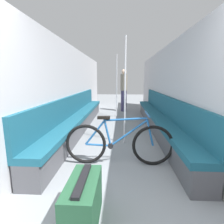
% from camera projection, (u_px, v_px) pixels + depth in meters
% --- Properties ---
extents(wall_left, '(0.10, 10.15, 2.28)m').
position_uv_depth(wall_left, '(68.00, 89.00, 4.59)').
color(wall_left, '#B2B2B7').
rests_on(wall_left, ground).
extents(wall_right, '(0.10, 10.15, 2.28)m').
position_uv_depth(wall_right, '(170.00, 89.00, 4.45)').
color(wall_right, '#B2B2B7').
rests_on(wall_right, ground).
extents(bench_seat_row_left, '(0.41, 5.51, 0.97)m').
position_uv_depth(bench_seat_row_left, '(79.00, 119.00, 4.78)').
color(bench_seat_row_left, '#4C4C51').
rests_on(bench_seat_row_left, ground).
extents(bench_seat_row_right, '(0.41, 5.51, 0.97)m').
position_uv_depth(bench_seat_row_right, '(159.00, 120.00, 4.67)').
color(bench_seat_row_right, '#4C4C51').
rests_on(bench_seat_row_right, ground).
extents(bicycle, '(1.76, 0.46, 0.87)m').
position_uv_depth(bicycle, '(119.00, 144.00, 2.84)').
color(bicycle, black).
rests_on(bicycle, ground).
extents(grab_pole_near, '(0.08, 0.08, 2.26)m').
position_uv_depth(grab_pole_near, '(117.00, 87.00, 6.38)').
color(grab_pole_near, gray).
rests_on(grab_pole_near, ground).
extents(grab_pole_far, '(0.08, 0.08, 2.26)m').
position_uv_depth(grab_pole_far, '(125.00, 93.00, 3.71)').
color(grab_pole_far, gray).
rests_on(grab_pole_far, ground).
extents(passenger_standing, '(0.30, 0.30, 1.80)m').
position_uv_depth(passenger_standing, '(124.00, 90.00, 7.53)').
color(passenger_standing, '#332D4C').
rests_on(passenger_standing, ground).
extents(luggage_bag, '(0.28, 0.63, 0.50)m').
position_uv_depth(luggage_bag, '(83.00, 203.00, 1.65)').
color(luggage_bag, '#1E472D').
rests_on(luggage_bag, ground).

